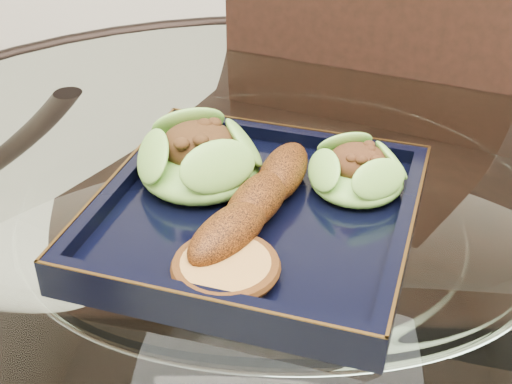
# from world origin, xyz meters

# --- Properties ---
(dining_table) EXTENTS (1.13, 1.13, 0.77)m
(dining_table) POSITION_xyz_m (-0.00, -0.00, 0.60)
(dining_table) COLOR white
(dining_table) RESTS_ON ground
(dining_chair) EXTENTS (0.51, 0.51, 0.95)m
(dining_chair) POSITION_xyz_m (0.05, 0.28, 0.53)
(dining_chair) COLOR black
(dining_chair) RESTS_ON ground
(navy_plate) EXTENTS (0.32, 0.32, 0.02)m
(navy_plate) POSITION_xyz_m (-0.02, 0.02, 0.77)
(navy_plate) COLOR black
(navy_plate) RESTS_ON dining_table
(lettuce_wrap_left) EXTENTS (0.12, 0.12, 0.04)m
(lettuce_wrap_left) POSITION_xyz_m (-0.08, 0.06, 0.80)
(lettuce_wrap_left) COLOR #55A02E
(lettuce_wrap_left) RESTS_ON navy_plate
(lettuce_wrap_right) EXTENTS (0.09, 0.09, 0.03)m
(lettuce_wrap_right) POSITION_xyz_m (0.07, 0.06, 0.80)
(lettuce_wrap_right) COLOR #63AC32
(lettuce_wrap_right) RESTS_ON navy_plate
(roasted_plantain) EXTENTS (0.10, 0.19, 0.04)m
(roasted_plantain) POSITION_xyz_m (-0.02, 0.01, 0.80)
(roasted_plantain) COLOR #682F0A
(roasted_plantain) RESTS_ON navy_plate
(crumb_patty) EXTENTS (0.08, 0.08, 0.01)m
(crumb_patty) POSITION_xyz_m (-0.04, -0.07, 0.79)
(crumb_patty) COLOR #BF843F
(crumb_patty) RESTS_ON navy_plate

